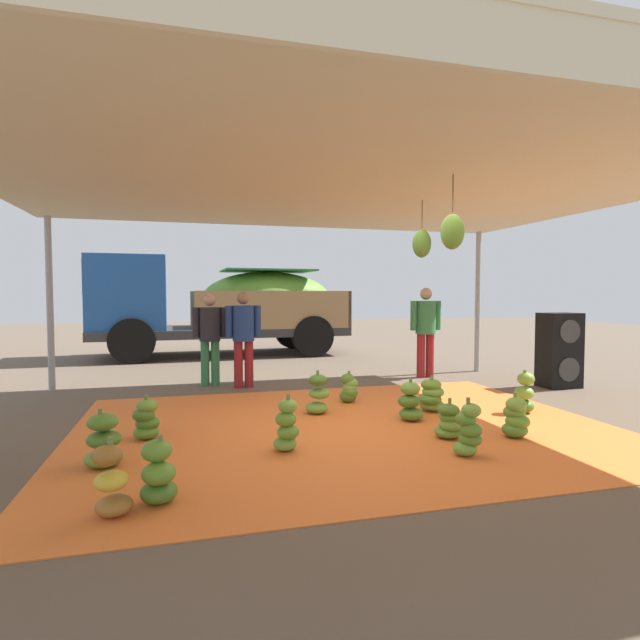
# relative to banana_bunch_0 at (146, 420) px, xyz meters

# --- Properties ---
(ground_plane) EXTENTS (40.00, 40.00, 0.00)m
(ground_plane) POSITION_rel_banana_bunch_0_xyz_m (2.15, 2.92, -0.21)
(ground_plane) COLOR brown
(tarp_orange) EXTENTS (5.97, 4.53, 0.01)m
(tarp_orange) POSITION_rel_banana_bunch_0_xyz_m (2.15, -0.08, -0.20)
(tarp_orange) COLOR orange
(tarp_orange) RESTS_ON ground
(tent_canopy) EXTENTS (8.00, 7.00, 2.79)m
(tent_canopy) POSITION_rel_banana_bunch_0_xyz_m (2.17, -0.16, 2.50)
(tent_canopy) COLOR #9EA0A5
(tent_canopy) RESTS_ON ground
(banana_bunch_0) EXTENTS (0.37, 0.37, 0.47)m
(banana_bunch_0) POSITION_rel_banana_bunch_0_xyz_m (0.00, 0.00, 0.00)
(banana_bunch_0) COLOR #518428
(banana_bunch_0) RESTS_ON tarp_orange
(banana_bunch_1) EXTENTS (0.34, 0.32, 0.44)m
(banana_bunch_1) POSITION_rel_banana_bunch_0_xyz_m (2.61, 1.14, -0.00)
(banana_bunch_1) COLOR #477523
(banana_bunch_1) RESTS_ON tarp_orange
(banana_bunch_2) EXTENTS (0.41, 0.41, 0.50)m
(banana_bunch_2) POSITION_rel_banana_bunch_0_xyz_m (3.00, -0.00, 0.01)
(banana_bunch_2) COLOR #518428
(banana_bunch_2) RESTS_ON tarp_orange
(banana_bunch_3) EXTENTS (0.32, 0.31, 0.55)m
(banana_bunch_3) POSITION_rel_banana_bunch_0_xyz_m (-0.09, -1.85, 0.03)
(banana_bunch_3) COLOR #996628
(banana_bunch_3) RESTS_ON tarp_orange
(banana_bunch_4) EXTENTS (0.37, 0.40, 0.51)m
(banana_bunch_4) POSITION_rel_banana_bunch_0_xyz_m (-0.30, -0.77, 0.02)
(banana_bunch_4) COLOR #60932D
(banana_bunch_4) RESTS_ON tarp_orange
(banana_bunch_5) EXTENTS (0.30, 0.32, 0.55)m
(banana_bunch_5) POSITION_rel_banana_bunch_0_xyz_m (1.33, -0.78, 0.04)
(banana_bunch_5) COLOR #75A83D
(banana_bunch_5) RESTS_ON tarp_orange
(banana_bunch_6) EXTENTS (0.46, 0.45, 0.46)m
(banana_bunch_6) POSITION_rel_banana_bunch_0_xyz_m (3.46, 0.34, -0.00)
(banana_bunch_6) COLOR #6B9E38
(banana_bunch_6) RESTS_ON tarp_orange
(banana_bunch_7) EXTENTS (0.37, 0.38, 0.47)m
(banana_bunch_7) POSITION_rel_banana_bunch_0_xyz_m (3.77, -0.94, 0.00)
(banana_bunch_7) COLOR #518428
(banana_bunch_7) RESTS_ON tarp_orange
(banana_bunch_8) EXTENTS (0.35, 0.38, 0.50)m
(banana_bunch_8) POSITION_rel_banana_bunch_0_xyz_m (0.21, -1.72, 0.02)
(banana_bunch_8) COLOR #477523
(banana_bunch_8) RESTS_ON tarp_orange
(banana_bunch_9) EXTENTS (0.37, 0.38, 0.42)m
(banana_bunch_9) POSITION_rel_banana_bunch_0_xyz_m (3.07, -0.79, -0.03)
(banana_bunch_9) COLOR #60932D
(banana_bunch_9) RESTS_ON tarp_orange
(banana_bunch_10) EXTENTS (0.40, 0.38, 0.55)m
(banana_bunch_10) POSITION_rel_banana_bunch_0_xyz_m (2.02, 0.62, 0.03)
(banana_bunch_10) COLOR #6B9E38
(banana_bunch_10) RESTS_ON tarp_orange
(banana_bunch_11) EXTENTS (0.34, 0.33, 0.55)m
(banana_bunch_11) POSITION_rel_banana_bunch_0_xyz_m (4.56, -0.03, 0.04)
(banana_bunch_11) COLOR #477523
(banana_bunch_11) RESTS_ON tarp_orange
(banana_bunch_12) EXTENTS (0.35, 0.31, 0.55)m
(banana_bunch_12) POSITION_rel_banana_bunch_0_xyz_m (2.95, -1.35, 0.03)
(banana_bunch_12) COLOR #6B9E38
(banana_bunch_12) RESTS_ON tarp_orange
(cargo_truck_main) EXTENTS (6.13, 2.46, 2.40)m
(cargo_truck_main) POSITION_rel_banana_bunch_0_xyz_m (1.20, 7.20, 1.07)
(cargo_truck_main) COLOR #2D2D2D
(cargo_truck_main) RESTS_ON ground
(worker_0) EXTENTS (0.57, 0.35, 1.56)m
(worker_0) POSITION_rel_banana_bunch_0_xyz_m (1.31, 2.69, 0.71)
(worker_0) COLOR maroon
(worker_0) RESTS_ON ground
(worker_1) EXTENTS (0.56, 0.34, 1.53)m
(worker_1) POSITION_rel_banana_bunch_0_xyz_m (0.79, 3.00, 0.68)
(worker_1) COLOR #337A4C
(worker_1) RESTS_ON ground
(worker_2) EXTENTS (0.60, 0.37, 1.64)m
(worker_2) POSITION_rel_banana_bunch_0_xyz_m (4.64, 2.84, 0.75)
(worker_2) COLOR maroon
(worker_2) RESTS_ON ground
(speaker_stack) EXTENTS (0.61, 0.47, 1.22)m
(speaker_stack) POSITION_rel_banana_bunch_0_xyz_m (6.29, 1.38, 0.40)
(speaker_stack) COLOR black
(speaker_stack) RESTS_ON ground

